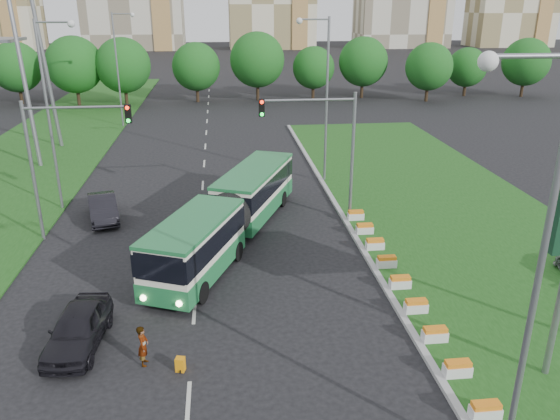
{
  "coord_description": "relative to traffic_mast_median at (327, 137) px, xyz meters",
  "views": [
    {
      "loc": [
        -1.54,
        -21.44,
        12.87
      ],
      "look_at": [
        1.45,
        5.38,
        2.6
      ],
      "focal_mm": 35.0,
      "sensor_mm": 36.0,
      "label": 1
    }
  ],
  "objects": [
    {
      "name": "grass_median",
      "position": [
        8.22,
        -2.0,
        -5.27
      ],
      "size": [
        14.0,
        60.0,
        0.15
      ],
      "primitive_type": "cube",
      "color": "#194814",
      "rests_on": "ground"
    },
    {
      "name": "articulated_bus",
      "position": [
        -6.19,
        -2.44,
        -3.65
      ],
      "size": [
        2.62,
        16.82,
        2.77
      ],
      "rotation": [
        0.0,
        0.0,
        -0.4
      ],
      "color": "silver",
      "rests_on": "ground"
    },
    {
      "name": "tree_line",
      "position": [
        5.22,
        45.0,
        -0.85
      ],
      "size": [
        120.0,
        8.0,
        9.0
      ],
      "primitive_type": null,
      "color": "#165417",
      "rests_on": "ground"
    },
    {
      "name": "pedestrian",
      "position": [
        -9.52,
        -13.65,
        -4.53
      ],
      "size": [
        0.42,
        0.62,
        1.65
      ],
      "primitive_type": "imported",
      "rotation": [
        0.0,
        0.0,
        1.52
      ],
      "color": "gray",
      "rests_on": "ground"
    },
    {
      "name": "street_lamps",
      "position": [
        -7.78,
        0.0,
        0.65
      ],
      "size": [
        36.0,
        60.0,
        12.0
      ],
      "primitive_type": null,
      "color": "gray",
      "rests_on": "ground"
    },
    {
      "name": "lane_markings",
      "position": [
        -7.78,
        10.0,
        -5.35
      ],
      "size": [
        0.2,
        100.0,
        0.01
      ],
      "primitive_type": null,
      "color": "#B7B8B1",
      "rests_on": "ground"
    },
    {
      "name": "left_verge",
      "position": [
        -22.78,
        15.0,
        -5.3
      ],
      "size": [
        12.0,
        110.0,
        0.1
      ],
      "primitive_type": "cube",
      "color": "#194814",
      "rests_on": "ground"
    },
    {
      "name": "car_left_far",
      "position": [
        -13.86,
        1.78,
        -4.57
      ],
      "size": [
        2.77,
        5.0,
        1.56
      ],
      "primitive_type": "imported",
      "rotation": [
        0.0,
        0.0,
        0.25
      ],
      "color": "black",
      "rests_on": "ground"
    },
    {
      "name": "shopping_trolley",
      "position": [
        -8.14,
        -14.22,
        -5.07
      ],
      "size": [
        0.33,
        0.35,
        0.56
      ],
      "rotation": [
        0.0,
        0.0,
        -0.25
      ],
      "color": "orange",
      "rests_on": "ground"
    },
    {
      "name": "car_left_near",
      "position": [
        -12.23,
        -12.13,
        -4.55
      ],
      "size": [
        2.25,
        4.82,
        1.6
      ],
      "primitive_type": "imported",
      "rotation": [
        0.0,
        0.0,
        -0.08
      ],
      "color": "black",
      "rests_on": "ground"
    },
    {
      "name": "flower_planters",
      "position": [
        1.92,
        -9.2,
        -4.9
      ],
      "size": [
        1.1,
        18.1,
        0.6
      ],
      "primitive_type": null,
      "color": "silver",
      "rests_on": "grass_median"
    },
    {
      "name": "traffic_mast_left",
      "position": [
        -15.16,
        -1.0,
        0.0
      ],
      "size": [
        5.76,
        0.32,
        8.0
      ],
      "color": "gray",
      "rests_on": "ground"
    },
    {
      "name": "ground",
      "position": [
        -4.78,
        -10.0,
        -5.35
      ],
      "size": [
        360.0,
        360.0,
        0.0
      ],
      "primitive_type": "plane",
      "color": "black",
      "rests_on": "ground"
    },
    {
      "name": "traffic_mast_median",
      "position": [
        0.0,
        0.0,
        0.0
      ],
      "size": [
        5.76,
        0.32,
        8.0
      ],
      "color": "gray",
      "rests_on": "ground"
    },
    {
      "name": "median_kerb",
      "position": [
        1.27,
        -2.0,
        -5.26
      ],
      "size": [
        0.3,
        60.0,
        0.18
      ],
      "primitive_type": "cube",
      "color": "#9C9C9C",
      "rests_on": "ground"
    }
  ]
}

